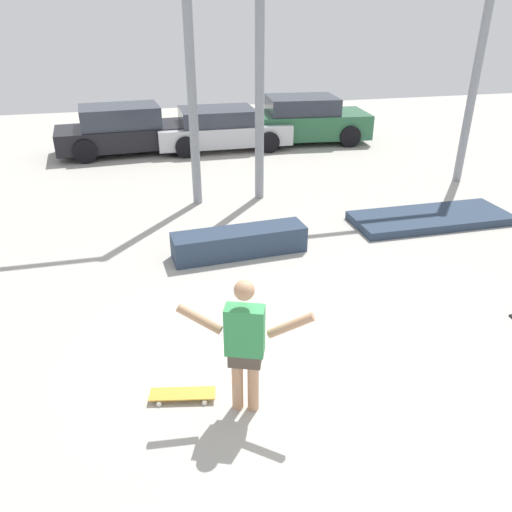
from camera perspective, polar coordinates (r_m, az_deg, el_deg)
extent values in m
plane|color=#B2ADA3|center=(6.57, 7.15, -11.05)|extent=(36.00, 36.00, 0.00)
cylinder|color=tan|center=(5.55, -2.13, -13.96)|extent=(0.12, 0.12, 0.76)
cylinder|color=tan|center=(5.53, -0.32, -14.11)|extent=(0.12, 0.12, 0.76)
cube|color=#4C4238|center=(5.34, -1.26, -11.47)|extent=(0.39, 0.30, 0.17)
cube|color=#338C4C|center=(5.14, -1.30, -8.51)|extent=(0.45, 0.33, 0.55)
sphere|color=tan|center=(4.88, -1.36, -3.94)|extent=(0.21, 0.21, 0.21)
cylinder|color=tan|center=(5.16, -6.49, -7.17)|extent=(0.48, 0.26, 0.33)
cylinder|color=tan|center=(5.05, 3.99, -7.92)|extent=(0.48, 0.26, 0.33)
cube|color=gold|center=(5.91, -8.40, -15.30)|extent=(0.77, 0.36, 0.01)
cylinder|color=silver|center=(6.00, -5.80, -14.92)|extent=(0.06, 0.04, 0.05)
cylinder|color=silver|center=(5.84, -5.91, -16.33)|extent=(0.06, 0.04, 0.05)
cylinder|color=silver|center=(6.05, -10.74, -14.87)|extent=(0.06, 0.04, 0.05)
cylinder|color=silver|center=(5.89, -11.02, -16.26)|extent=(0.06, 0.04, 0.05)
cube|color=#28384C|center=(8.90, -1.89, 1.60)|extent=(2.42, 0.74, 0.46)
cube|color=#28384C|center=(10.93, 19.33, 4.11)|extent=(3.27, 1.22, 0.17)
cylinder|color=gray|center=(10.83, -7.49, 20.39)|extent=(0.20, 0.20, 5.71)
cylinder|color=gray|center=(11.10, 0.42, 20.74)|extent=(0.20, 0.20, 5.71)
cylinder|color=gray|center=(13.39, 24.08, 19.62)|extent=(0.20, 0.20, 5.71)
cube|color=black|center=(15.98, -14.45, 13.13)|extent=(4.23, 2.01, 0.61)
cube|color=#2D333D|center=(15.85, -15.31, 15.17)|extent=(2.37, 1.74, 0.60)
cylinder|color=black|center=(16.96, -10.25, 13.74)|extent=(0.69, 0.27, 0.68)
cylinder|color=black|center=(15.34, -9.26, 12.49)|extent=(0.69, 0.27, 0.68)
cylinder|color=black|center=(16.80, -19.08, 12.62)|extent=(0.69, 0.27, 0.68)
cylinder|color=black|center=(15.17, -18.97, 11.25)|extent=(0.69, 0.27, 0.68)
cube|color=#B7BABF|center=(16.04, -3.82, 13.86)|extent=(4.06, 1.81, 0.59)
cube|color=#2D333D|center=(15.91, -4.47, 15.66)|extent=(2.24, 1.65, 0.46)
cylinder|color=black|center=(17.16, -0.08, 14.22)|extent=(0.63, 0.22, 0.63)
cylinder|color=black|center=(15.52, 1.48, 12.88)|extent=(0.63, 0.22, 0.63)
cylinder|color=black|center=(16.76, -8.70, 13.63)|extent=(0.63, 0.22, 0.63)
cylinder|color=black|center=(15.07, -8.01, 12.23)|extent=(0.63, 0.22, 0.63)
cube|color=#28603D|center=(16.90, 5.72, 14.74)|extent=(4.10, 2.21, 0.75)
cube|color=#2D333D|center=(16.75, 5.27, 16.84)|extent=(2.32, 1.89, 0.51)
cylinder|color=black|center=(18.11, 8.89, 14.63)|extent=(0.68, 0.28, 0.66)
cylinder|color=black|center=(16.45, 10.68, 13.29)|extent=(0.68, 0.28, 0.66)
cylinder|color=black|center=(17.57, 0.98, 14.56)|extent=(0.68, 0.28, 0.66)
cylinder|color=black|center=(15.85, 2.04, 13.22)|extent=(0.68, 0.28, 0.66)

